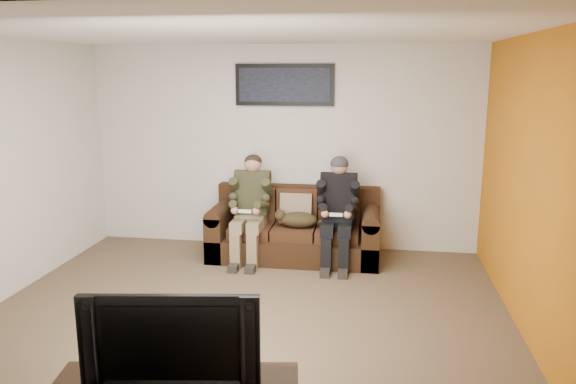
% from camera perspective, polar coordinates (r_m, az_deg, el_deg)
% --- Properties ---
extents(floor, '(5.00, 5.00, 0.00)m').
position_cam_1_polar(floor, '(5.47, -4.31, -12.38)').
color(floor, brown).
rests_on(floor, ground).
extents(ceiling, '(5.00, 5.00, 0.00)m').
position_cam_1_polar(ceiling, '(4.98, -4.81, 15.94)').
color(ceiling, silver).
rests_on(ceiling, ground).
extents(wall_back, '(5.00, 0.00, 5.00)m').
position_cam_1_polar(wall_back, '(7.25, -0.50, 4.50)').
color(wall_back, beige).
rests_on(wall_back, ground).
extents(wall_front, '(5.00, 0.00, 5.00)m').
position_cam_1_polar(wall_front, '(2.99, -14.44, -7.13)').
color(wall_front, beige).
rests_on(wall_front, ground).
extents(wall_right, '(0.00, 4.50, 4.50)m').
position_cam_1_polar(wall_right, '(5.12, 23.85, 0.21)').
color(wall_right, beige).
rests_on(wall_right, ground).
extents(accent_wall_right, '(0.00, 4.50, 4.50)m').
position_cam_1_polar(accent_wall_right, '(5.12, 23.74, 0.21)').
color(accent_wall_right, '#BA6912').
rests_on(accent_wall_right, ground).
extents(sofa, '(2.06, 0.89, 0.84)m').
position_cam_1_polar(sofa, '(7.01, 0.77, -3.98)').
color(sofa, black).
rests_on(sofa, ground).
extents(throw_pillow, '(0.39, 0.19, 0.39)m').
position_cam_1_polar(throw_pillow, '(6.97, 0.82, -1.67)').
color(throw_pillow, '#8A6D5A').
rests_on(throw_pillow, sofa).
extents(throw_blanket, '(0.42, 0.21, 0.08)m').
position_cam_1_polar(throw_blanket, '(7.24, -3.83, 0.80)').
color(throw_blanket, gray).
rests_on(throw_blanket, sofa).
extents(person_left, '(0.51, 0.87, 1.27)m').
position_cam_1_polar(person_left, '(6.83, -3.83, -1.06)').
color(person_left, '#836F52').
rests_on(person_left, sofa).
extents(person_right, '(0.51, 0.86, 1.28)m').
position_cam_1_polar(person_right, '(6.69, 5.08, -1.34)').
color(person_right, black).
rests_on(person_right, sofa).
extents(cat, '(0.66, 0.26, 0.24)m').
position_cam_1_polar(cat, '(6.80, 0.90, -2.79)').
color(cat, '#44361A').
rests_on(cat, sofa).
extents(framed_poster, '(1.25, 0.05, 0.52)m').
position_cam_1_polar(framed_poster, '(7.15, -0.36, 10.83)').
color(framed_poster, black).
rests_on(framed_poster, wall_back).
extents(television, '(1.04, 0.28, 0.59)m').
position_cam_1_polar(television, '(3.45, -11.55, -14.13)').
color(television, black).
rests_on(television, tv_stand).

